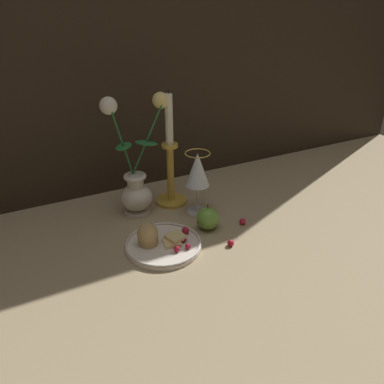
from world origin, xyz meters
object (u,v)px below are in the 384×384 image
at_px(plate_with_pastries, 160,242).
at_px(wine_glass, 197,172).
at_px(apple_beside_vase, 208,218).
at_px(vase, 136,179).
at_px(candlestick, 170,167).

relative_size(plate_with_pastries, wine_glass, 1.04).
relative_size(plate_with_pastries, apple_beside_vase, 2.57).
xyz_separation_m(vase, wine_glass, (0.16, -0.08, 0.02)).
height_order(vase, candlestick, candlestick).
relative_size(vase, wine_glass, 1.84).
distance_m(vase, candlestick, 0.11).
height_order(wine_glass, candlestick, candlestick).
distance_m(vase, plate_with_pastries, 0.22).
bearing_deg(wine_glass, candlestick, 118.00).
height_order(plate_with_pastries, apple_beside_vase, apple_beside_vase).
distance_m(candlestick, apple_beside_vase, 0.21).
height_order(vase, plate_with_pastries, vase).
xyz_separation_m(plate_with_pastries, wine_glass, (0.17, 0.12, 0.11)).
bearing_deg(candlestick, apple_beside_vase, -81.46).
bearing_deg(apple_beside_vase, vase, 128.19).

